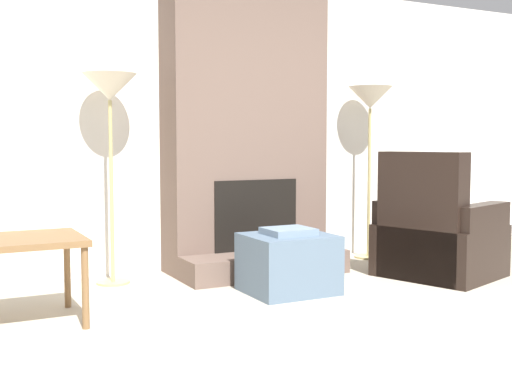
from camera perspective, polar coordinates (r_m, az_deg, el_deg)
name	(u,v)px	position (r m, az deg, el deg)	size (l,w,h in m)	color
ground_plane	(461,354)	(3.71, 17.76, -13.59)	(24.00, 24.00, 0.00)	#B2A893
wall_back	(233,124)	(5.94, -2.02, 6.05)	(7.53, 0.06, 2.60)	silver
fireplace	(246,133)	(5.69, -0.86, 5.30)	(1.44, 0.81, 2.60)	brown
ottoman	(288,262)	(4.87, 2.89, -6.27)	(0.63, 0.57, 0.49)	slate
armchair	(435,239)	(5.60, 15.66, -4.08)	(1.06, 1.10, 1.06)	black
side_table	(27,248)	(4.26, -19.67, -4.72)	(0.66, 0.65, 0.55)	brown
floor_lamp_left	(110,97)	(5.23, -12.87, 8.27)	(0.42, 0.42, 1.67)	tan
floor_lamp_right	(370,105)	(6.34, 10.11, 7.59)	(0.42, 0.42, 1.67)	tan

